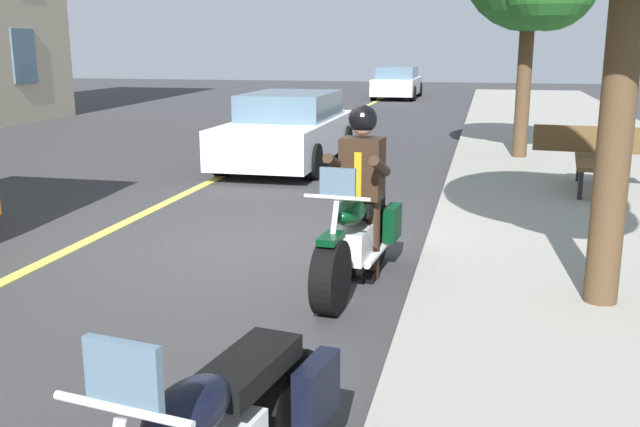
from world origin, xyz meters
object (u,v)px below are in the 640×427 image
at_px(motorcycle_main, 356,239).
at_px(car_dark, 289,130).
at_px(car_silver, 397,83).
at_px(bench_sidewalk, 594,153).
at_px(rider_main, 362,177).

distance_m(motorcycle_main, car_dark, 7.36).
relative_size(car_silver, car_dark, 1.00).
bearing_deg(bench_sidewalk, motorcycle_main, -30.34).
xyz_separation_m(motorcycle_main, car_silver, (-25.68, -2.79, 0.24)).
distance_m(car_silver, bench_sidewalk, 21.65).
bearing_deg(car_silver, car_dark, 0.60).
xyz_separation_m(car_silver, bench_sidewalk, (20.92, 5.58, 0.02)).
bearing_deg(motorcycle_main, car_dark, -159.37).
distance_m(rider_main, bench_sidewalk, 5.36).
distance_m(rider_main, car_silver, 25.65).
bearing_deg(rider_main, car_dark, -158.74).
relative_size(motorcycle_main, bench_sidewalk, 1.21).
xyz_separation_m(motorcycle_main, bench_sidewalk, (-4.76, 2.79, 0.26)).
relative_size(motorcycle_main, rider_main, 1.28).
relative_size(car_dark, bench_sidewalk, 2.50).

